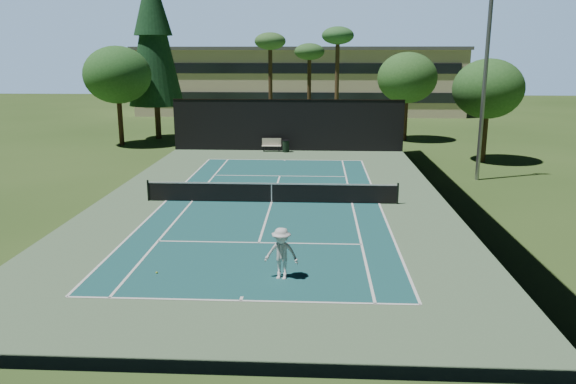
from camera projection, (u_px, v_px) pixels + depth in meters
name	position (u px, v px, depth m)	size (l,w,h in m)	color
ground	(272.00, 202.00, 28.78)	(160.00, 160.00, 0.00)	#304C1C
apron_slab	(272.00, 202.00, 28.78)	(18.00, 32.00, 0.01)	#557552
court_surface	(272.00, 202.00, 28.78)	(10.97, 23.77, 0.01)	#1A5354
court_lines	(272.00, 202.00, 28.77)	(11.07, 23.87, 0.01)	white
tennis_net	(272.00, 192.00, 28.65)	(12.90, 0.10, 1.10)	black
fence	(271.00, 164.00, 28.36)	(18.04, 32.05, 4.03)	black
player	(281.00, 254.00, 18.79)	(1.16, 0.67, 1.79)	white
tennis_ball_a	(157.00, 273.00, 19.40)	(0.08, 0.08, 0.08)	#B7D430
tennis_ball_b	(244.00, 188.00, 31.78)	(0.06, 0.06, 0.06)	#C9D730
tennis_ball_c	(298.00, 191.00, 31.07)	(0.07, 0.07, 0.07)	#CAE534
tennis_ball_d	(157.00, 186.00, 32.28)	(0.06, 0.06, 0.06)	#CFD931
park_bench	(272.00, 144.00, 43.85)	(1.50, 0.45, 1.02)	beige
trash_bin	(286.00, 146.00, 43.51)	(0.56, 0.56, 0.95)	black
pine_tree	(153.00, 29.00, 48.44)	(4.80, 4.80, 15.00)	#4C3320
palm_a	(270.00, 45.00, 50.20)	(2.80, 2.80, 9.32)	#44301D
palm_b	(309.00, 55.00, 52.17)	(2.80, 2.80, 8.42)	#3F2D1B
palm_c	(338.00, 40.00, 48.84)	(2.80, 2.80, 9.77)	#4F3821
decid_tree_a	(407.00, 78.00, 48.32)	(5.12, 5.12, 7.62)	#432B1C
decid_tree_b	(488.00, 89.00, 38.50)	(4.80, 4.80, 7.14)	#4C3920
decid_tree_c	(117.00, 75.00, 45.57)	(5.44, 5.44, 8.09)	#472D1E
campus_building	(300.00, 80.00, 72.37)	(40.50, 12.50, 8.30)	beige
light_pole	(486.00, 71.00, 32.46)	(0.90, 0.25, 12.22)	#92949A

